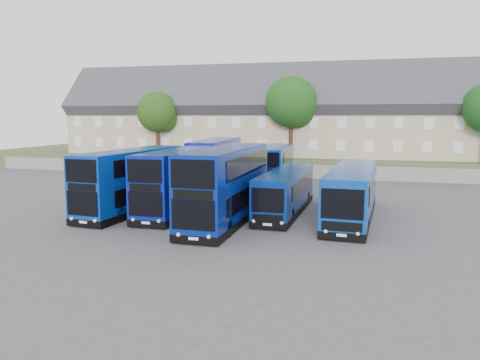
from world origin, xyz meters
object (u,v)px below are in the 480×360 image
dd_front_mid (179,182)px  tree_mid (293,104)px  dd_front_left (132,182)px  coach_east_a (285,193)px  tree_west (159,114)px

dd_front_mid → tree_mid: size_ratio=1.20×
dd_front_left → coach_east_a: bearing=16.9°
dd_front_left → dd_front_mid: bearing=19.5°
dd_front_mid → tree_west: bearing=117.4°
dd_front_mid → tree_west: tree_west is taller
tree_west → tree_mid: (16.00, 0.50, 1.02)m
dd_front_mid → tree_mid: (4.85, 21.95, 5.92)m
coach_east_a → tree_mid: (-2.53, 20.60, 6.61)m
dd_front_mid → tree_mid: bearing=77.5°
tree_mid → dd_front_mid: bearing=-102.5°
dd_front_left → tree_mid: 24.88m
dd_front_mid → coach_east_a: 7.54m
dd_front_left → dd_front_mid: dd_front_mid is taller
coach_east_a → tree_mid: size_ratio=1.20×
dd_front_mid → coach_east_a: size_ratio=1.00×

